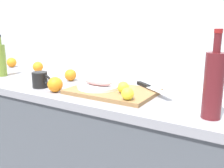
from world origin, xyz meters
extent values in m
cube|color=silver|center=(0.00, 0.33, 1.25)|extent=(3.20, 0.05, 2.50)
cube|color=#4C5159|center=(0.00, 0.00, 0.43)|extent=(2.00, 0.58, 0.86)
cube|color=gray|center=(0.00, 0.00, 0.88)|extent=(2.00, 0.60, 0.04)
cube|color=olive|center=(0.22, -0.06, 0.91)|extent=(0.45, 0.30, 0.02)
cylinder|color=white|center=(0.14, -0.07, 0.93)|extent=(0.23, 0.23, 0.01)
ellipsoid|color=tan|center=(0.14, -0.07, 0.95)|extent=(0.17, 0.07, 0.04)
cube|color=silver|center=(0.45, 0.01, 0.93)|extent=(0.17, 0.13, 0.00)
cube|color=black|center=(0.33, 0.09, 0.93)|extent=(0.10, 0.08, 0.02)
sphere|color=yellow|center=(0.30, -0.09, 0.95)|extent=(0.06, 0.06, 0.06)
sphere|color=yellow|center=(0.38, -0.18, 0.95)|extent=(0.06, 0.06, 0.06)
cylinder|color=olive|center=(-0.65, -0.07, 1.01)|extent=(0.06, 0.06, 0.21)
cylinder|color=#59191E|center=(0.73, -0.17, 1.03)|extent=(0.07, 0.07, 0.26)
cylinder|color=#59191E|center=(0.73, -0.17, 1.19)|extent=(0.03, 0.03, 0.07)
cylinder|color=maroon|center=(0.73, -0.17, 1.23)|extent=(0.03, 0.03, 0.02)
cylinder|color=black|center=(-0.20, -0.17, 0.94)|extent=(0.09, 0.09, 0.09)
torus|color=black|center=(-0.14, -0.17, 0.95)|extent=(0.06, 0.01, 0.06)
sphere|color=orange|center=(-0.56, 0.16, 0.94)|extent=(0.08, 0.08, 0.08)
sphere|color=orange|center=(-0.16, 0.05, 0.94)|extent=(0.07, 0.07, 0.07)
sphere|color=orange|center=(-0.90, 0.19, 0.94)|extent=(0.08, 0.08, 0.08)
sphere|color=orange|center=(-0.05, -0.19, 0.94)|extent=(0.08, 0.08, 0.08)
camera|label=1|loc=(0.90, -1.18, 1.27)|focal=41.51mm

